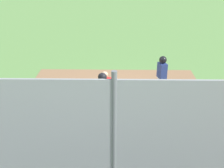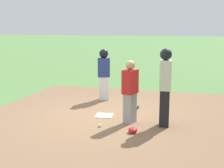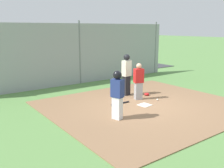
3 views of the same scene
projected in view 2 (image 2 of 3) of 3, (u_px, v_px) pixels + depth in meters
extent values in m
plane|color=#5B8947|center=(104.00, 117.00, 8.15)|extent=(140.00, 140.00, 0.00)
cube|color=#896647|center=(104.00, 117.00, 8.15)|extent=(7.20, 6.40, 0.03)
cube|color=white|center=(104.00, 116.00, 8.14)|extent=(0.49, 0.49, 0.02)
cube|color=#9E9EA3|center=(130.00, 108.00, 7.54)|extent=(0.35, 0.30, 0.73)
cube|color=red|center=(130.00, 82.00, 7.42)|extent=(0.44, 0.36, 0.57)
sphere|color=tan|center=(130.00, 65.00, 7.35)|extent=(0.23, 0.23, 0.23)
cube|color=black|center=(164.00, 108.00, 7.27)|extent=(0.33, 0.26, 0.87)
cube|color=beige|center=(165.00, 75.00, 7.13)|extent=(0.41, 0.31, 0.69)
sphere|color=black|center=(166.00, 54.00, 7.04)|extent=(0.27, 0.27, 0.27)
cube|color=silver|center=(104.00, 88.00, 9.90)|extent=(0.30, 0.35, 0.75)
cube|color=navy|center=(104.00, 67.00, 9.78)|extent=(0.36, 0.44, 0.59)
sphere|color=tan|center=(104.00, 54.00, 9.70)|extent=(0.23, 0.23, 0.23)
sphere|color=black|center=(104.00, 54.00, 9.70)|extent=(0.28, 0.28, 0.28)
cylinder|color=black|center=(135.00, 110.00, 8.59)|extent=(0.85, 0.09, 0.06)
ellipsoid|color=red|center=(133.00, 130.00, 6.85)|extent=(0.24, 0.20, 0.12)
sphere|color=white|center=(100.00, 125.00, 7.26)|extent=(0.07, 0.07, 0.07)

